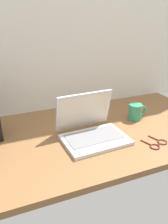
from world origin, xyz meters
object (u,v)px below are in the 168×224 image
object	(u,v)px
remote_control_near	(82,113)
coffee_mug	(136,112)
eyeglasses	(158,144)
laptop	(91,129)

from	to	relation	value
remote_control_near	coffee_mug	bearing A→B (deg)	-32.08
coffee_mug	remote_control_near	xyz separation A→B (m)	(-0.27, 0.17, -0.04)
coffee_mug	remote_control_near	bearing A→B (deg)	147.92
remote_control_near	eyeglasses	size ratio (longest dim) A/B	1.30
laptop	eyeglasses	xyz separation A→B (m)	(0.27, -0.19, -0.04)
laptop	remote_control_near	size ratio (longest dim) A/B	1.92
remote_control_near	eyeglasses	xyz separation A→B (m)	(0.21, -0.45, -0.01)
coffee_mug	eyeglasses	xyz separation A→B (m)	(-0.06, -0.28, -0.04)
coffee_mug	eyeglasses	size ratio (longest dim) A/B	0.91
laptop	coffee_mug	distance (m)	0.34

